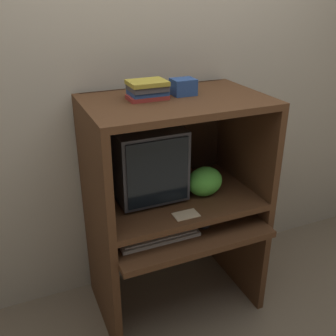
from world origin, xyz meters
The scene contains 12 objects.
ground_plane centered at (0.00, 0.00, 0.00)m, with size 12.00×12.00×0.00m, color #756651.
wall_back centered at (0.00, 0.68, 1.30)m, with size 6.00×0.06×2.60m.
desk_base centered at (0.00, 0.26, 0.40)m, with size 0.96×0.70×0.63m.
desk_monitor_shelf centered at (0.00, 0.31, 0.73)m, with size 0.96×0.62×0.13m.
hutch_upper centered at (0.00, 0.34, 1.14)m, with size 0.96×0.62×0.57m.
crt_monitor centered at (-0.15, 0.39, 0.98)m, with size 0.37×0.39×0.41m.
keyboard centered at (-0.18, 0.13, 0.65)m, with size 0.44×0.15×0.03m.
mouse centered at (0.09, 0.11, 0.65)m, with size 0.06×0.04×0.03m.
snack_bag centered at (0.16, 0.25, 0.85)m, with size 0.21×0.16×0.17m.
book_stack centered at (-0.14, 0.35, 1.38)m, with size 0.20×0.15×0.10m.
paper_card centered at (-0.04, 0.09, 0.76)m, with size 0.13×0.09×0.00m.
storage_box centered at (0.07, 0.36, 1.37)m, with size 0.12×0.10×0.09m.
Camera 1 is at (-0.82, -1.50, 1.85)m, focal length 42.00 mm.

